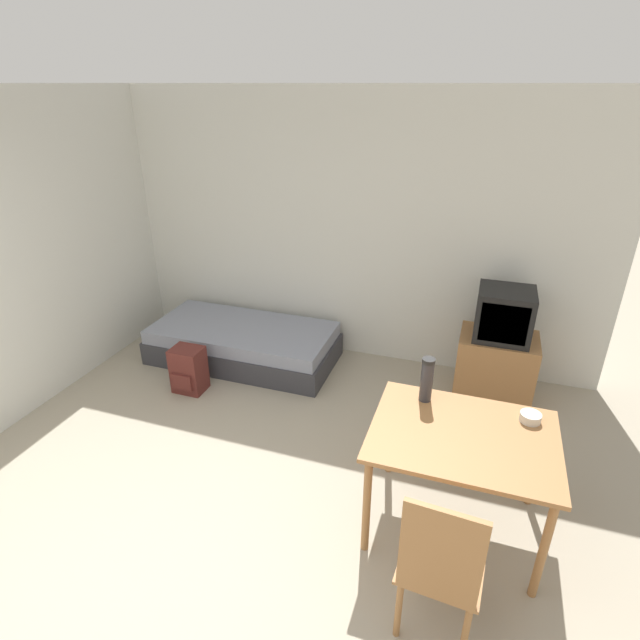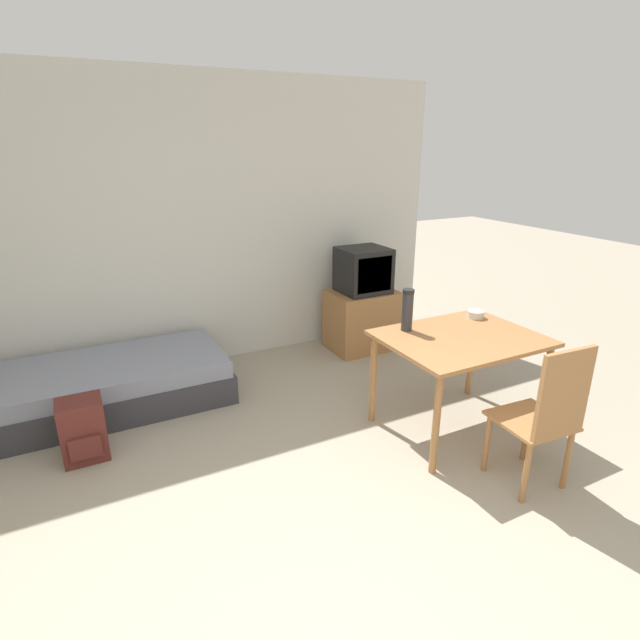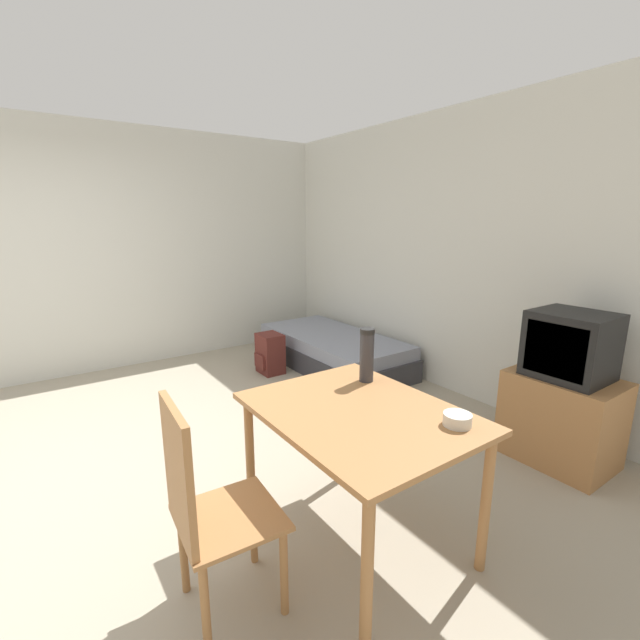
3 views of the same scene
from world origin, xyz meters
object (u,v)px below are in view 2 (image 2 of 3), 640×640
Objects in this scene: tv at (362,305)px; thermos_flask at (408,308)px; daybed at (108,385)px; backpack at (83,430)px; mate_bowl at (476,314)px; dining_table at (460,348)px; wooden_chair at (547,413)px.

thermos_flask is (-0.49, -1.40, 0.45)m from tv.
backpack is at bearing -107.28° from daybed.
mate_bowl is (2.72, -1.31, 0.60)m from daybed.
dining_table is at bearing -33.98° from daybed.
thermos_flask is at bearing -109.15° from tv.
thermos_flask is at bearing -14.08° from backpack.
wooden_chair is 3.13× the size of thermos_flask.
dining_table is at bearing -145.58° from mate_bowl.
dining_table is at bearing -45.79° from thermos_flask.
wooden_chair is (-0.24, -2.50, 0.06)m from tv.
dining_table is 0.81m from wooden_chair.
daybed is 1.95× the size of wooden_chair.
tv is 2.90m from backpack.
dining_table reaches higher than daybed.
tv is 1.55m from thermos_flask.
daybed is at bearing 134.12° from wooden_chair.
dining_table is 0.48m from mate_bowl.
dining_table is at bearing 88.02° from wooden_chair.
dining_table is 1.13× the size of wooden_chair.
tv is at bearing 97.14° from mate_bowl.
mate_bowl is (0.67, -0.02, -0.14)m from thermos_flask.
wooden_chair reaches higher than dining_table.
daybed is 4.33× the size of backpack.
tv reaches higher than wooden_chair.
wooden_chair is at bearing -111.17° from mate_bowl.
backpack is at bearing -163.19° from tv.
tv is 0.96× the size of dining_table.
thermos_flask is at bearing 134.21° from dining_table.
dining_table is at bearing -96.99° from tv.
thermos_flask reaches higher than backpack.
thermos_flask is at bearing 178.00° from mate_bowl.
daybed is 2.53m from thermos_flask.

